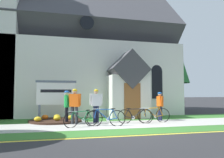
{
  "coord_description": "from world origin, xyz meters",
  "views": [
    {
      "loc": [
        -2.88,
        -8.51,
        1.49
      ],
      "look_at": [
        0.29,
        4.05,
        2.33
      ],
      "focal_mm": 36.05,
      "sensor_mm": 36.0,
      "label": 1
    }
  ],
  "objects": [
    {
      "name": "bicycle_yellow",
      "position": [
        -1.71,
        1.71,
        0.36
      ],
      "size": [
        1.64,
        0.67,
        0.77
      ],
      "color": "black",
      "rests_on": "ground"
    },
    {
      "name": "church_sign",
      "position": [
        -2.84,
        4.13,
        1.46
      ],
      "size": [
        2.16,
        0.18,
        2.2
      ],
      "color": "slate",
      "rests_on": "ground"
    },
    {
      "name": "bicycle_black",
      "position": [
        1.0,
        2.16,
        0.37
      ],
      "size": [
        1.72,
        0.48,
        0.79
      ],
      "color": "black",
      "rests_on": "ground"
    },
    {
      "name": "ground",
      "position": [
        0.0,
        4.0,
        0.0
      ],
      "size": [
        140.0,
        140.0,
        0.0
      ],
      "primitive_type": "plane",
      "color": "#2B2B2D"
    },
    {
      "name": "sidewalk_slab",
      "position": [
        -0.99,
        1.98,
        0.01
      ],
      "size": [
        32.0,
        2.6,
        0.01
      ],
      "primitive_type": "cube",
      "color": "#B7B5AD",
      "rests_on": "ground"
    },
    {
      "name": "cyclist_in_green_jersey",
      "position": [
        -0.83,
        2.96,
        1.01
      ],
      "size": [
        0.67,
        0.3,
        1.72
      ],
      "color": "#191E38",
      "rests_on": "ground"
    },
    {
      "name": "roadside_conifer",
      "position": [
        6.65,
        9.09,
        5.42
      ],
      "size": [
        3.44,
        3.44,
        8.49
      ],
      "color": "#3D2D1E",
      "rests_on": "ground"
    },
    {
      "name": "bicycle_orange",
      "position": [
        -0.6,
        1.64,
        0.39
      ],
      "size": [
        1.74,
        0.51,
        0.83
      ],
      "color": "black",
      "rests_on": "ground"
    },
    {
      "name": "church_lawn",
      "position": [
        -0.99,
        4.44,
        0.0
      ],
      "size": [
        24.0,
        2.31,
        0.01
      ],
      "primitive_type": "cube",
      "color": "#38722D",
      "rests_on": "ground"
    },
    {
      "name": "church_building",
      "position": [
        -1.41,
        9.5,
        4.56
      ],
      "size": [
        14.3,
        10.2,
        13.54
      ],
      "color": "silver",
      "rests_on": "ground"
    },
    {
      "name": "flower_bed",
      "position": [
        -2.85,
        3.89,
        0.08
      ],
      "size": [
        2.78,
        2.78,
        0.34
      ],
      "color": "#382319",
      "rests_on": "ground"
    },
    {
      "name": "cyclist_in_orange_jersey",
      "position": [
        2.78,
        3.02,
        0.91
      ],
      "size": [
        0.25,
        0.75,
        1.57
      ],
      "color": "#191E38",
      "rests_on": "ground"
    },
    {
      "name": "grass_verge",
      "position": [
        -0.99,
        -0.03,
        0.0
      ],
      "size": [
        32.0,
        1.42,
        0.01
      ],
      "primitive_type": "cube",
      "color": "#38722D",
      "rests_on": "ground"
    },
    {
      "name": "cyclist_in_red_jersey",
      "position": [
        -2.32,
        2.95,
        0.96
      ],
      "size": [
        0.28,
        0.71,
        1.64
      ],
      "color": "black",
      "rests_on": "ground"
    },
    {
      "name": "bicycle_red",
      "position": [
        2.08,
        2.31,
        0.39
      ],
      "size": [
        1.74,
        0.19,
        0.84
      ],
      "color": "black",
      "rests_on": "ground"
    },
    {
      "name": "curb_paint_stripe",
      "position": [
        -0.99,
        -0.89,
        0.0
      ],
      "size": [
        28.0,
        0.16,
        0.01
      ],
      "primitive_type": "cube",
      "color": "yellow",
      "rests_on": "ground"
    },
    {
      "name": "cyclist_in_blue_jersey",
      "position": [
        -1.96,
        2.59,
        1.02
      ],
      "size": [
        0.57,
        0.5,
        1.72
      ],
      "color": "#2D2D33",
      "rests_on": "ground"
    }
  ]
}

